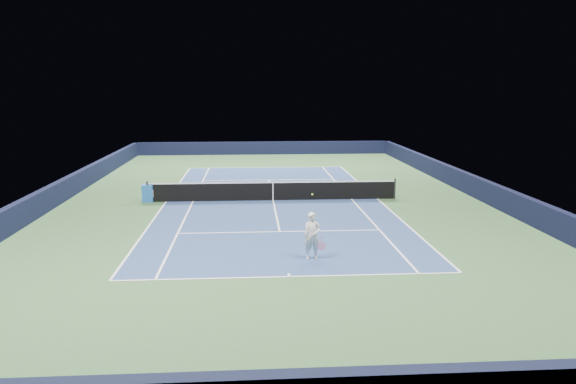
{
  "coord_description": "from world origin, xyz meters",
  "views": [
    {
      "loc": [
        -1.18,
        -28.48,
        5.85
      ],
      "look_at": [
        0.57,
        -3.0,
        1.0
      ],
      "focal_mm": 35.0,
      "sensor_mm": 36.0,
      "label": 1
    }
  ],
  "objects": [
    {
      "name": "wall_far",
      "position": [
        0.0,
        19.82,
        0.55
      ],
      "size": [
        22.0,
        0.35,
        1.1
      ],
      "primitive_type": "cube",
      "color": "black",
      "rests_on": "ground"
    },
    {
      "name": "ground",
      "position": [
        0.0,
        0.0,
        0.0
      ],
      "size": [
        40.0,
        40.0,
        0.0
      ],
      "primitive_type": "plane",
      "color": "#2F522D",
      "rests_on": "ground"
    },
    {
      "name": "sideline_singles_right",
      "position": [
        4.12,
        0.0,
        0.01
      ],
      "size": [
        0.08,
        23.77,
        0.0
      ],
      "primitive_type": "cube",
      "color": "white",
      "rests_on": "ground"
    },
    {
      "name": "baseline_near",
      "position": [
        0.0,
        -11.88,
        0.01
      ],
      "size": [
        10.97,
        0.08,
        0.0
      ],
      "primitive_type": "cube",
      "color": "white",
      "rests_on": "ground"
    },
    {
      "name": "tennis_player",
      "position": [
        0.92,
        -10.08,
        0.81
      ],
      "size": [
        0.78,
        1.26,
        2.09
      ],
      "color": "silver",
      "rests_on": "ground"
    },
    {
      "name": "sideline_doubles_right",
      "position": [
        5.49,
        0.0,
        0.01
      ],
      "size": [
        0.08,
        23.77,
        0.0
      ],
      "primitive_type": "cube",
      "color": "white",
      "rests_on": "ground"
    },
    {
      "name": "baseline_far",
      "position": [
        0.0,
        11.88,
        0.01
      ],
      "size": [
        10.97,
        0.08,
        0.0
      ],
      "primitive_type": "cube",
      "color": "white",
      "rests_on": "ground"
    },
    {
      "name": "service_line_far",
      "position": [
        0.0,
        6.4,
        0.01
      ],
      "size": [
        8.23,
        0.08,
        0.0
      ],
      "primitive_type": "cube",
      "color": "white",
      "rests_on": "ground"
    },
    {
      "name": "center_mark_near",
      "position": [
        0.0,
        -11.73,
        0.01
      ],
      "size": [
        0.08,
        0.3,
        0.0
      ],
      "primitive_type": "cube",
      "color": "white",
      "rests_on": "ground"
    },
    {
      "name": "court_surface",
      "position": [
        0.0,
        0.0,
        0.0
      ],
      "size": [
        10.97,
        23.77,
        0.01
      ],
      "primitive_type": "cube",
      "color": "navy",
      "rests_on": "ground"
    },
    {
      "name": "service_line_near",
      "position": [
        0.0,
        -6.4,
        0.01
      ],
      "size": [
        8.23,
        0.08,
        0.0
      ],
      "primitive_type": "cube",
      "color": "white",
      "rests_on": "ground"
    },
    {
      "name": "wall_left",
      "position": [
        -10.82,
        0.0,
        0.55
      ],
      "size": [
        0.35,
        40.0,
        1.1
      ],
      "primitive_type": "cube",
      "color": "black",
      "rests_on": "ground"
    },
    {
      "name": "sponsor_cube",
      "position": [
        -6.4,
        0.08,
        0.44
      ],
      "size": [
        0.59,
        0.5,
        0.89
      ],
      "color": "blue",
      "rests_on": "ground"
    },
    {
      "name": "wall_right",
      "position": [
        10.82,
        0.0,
        0.55
      ],
      "size": [
        0.35,
        40.0,
        1.1
      ],
      "primitive_type": "cube",
      "color": "black",
      "rests_on": "ground"
    },
    {
      "name": "center_mark_far",
      "position": [
        0.0,
        11.73,
        0.01
      ],
      "size": [
        0.08,
        0.3,
        0.0
      ],
      "primitive_type": "cube",
      "color": "white",
      "rests_on": "ground"
    },
    {
      "name": "tennis_net",
      "position": [
        0.0,
        0.0,
        0.5
      ],
      "size": [
        12.9,
        0.1,
        1.07
      ],
      "color": "black",
      "rests_on": "ground"
    },
    {
      "name": "center_service_line",
      "position": [
        0.0,
        0.0,
        0.01
      ],
      "size": [
        0.08,
        12.8,
        0.0
      ],
      "primitive_type": "cube",
      "color": "white",
      "rests_on": "ground"
    },
    {
      "name": "sideline_doubles_left",
      "position": [
        -5.49,
        0.0,
        0.01
      ],
      "size": [
        0.08,
        23.77,
        0.0
      ],
      "primitive_type": "cube",
      "color": "white",
      "rests_on": "ground"
    },
    {
      "name": "sideline_singles_left",
      "position": [
        -4.12,
        0.0,
        0.01
      ],
      "size": [
        0.08,
        23.77,
        0.0
      ],
      "primitive_type": "cube",
      "color": "white",
      "rests_on": "ground"
    }
  ]
}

